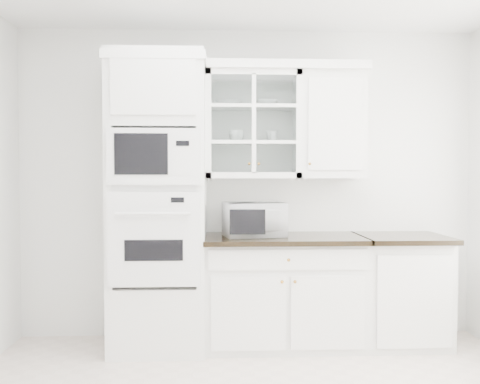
{
  "coord_description": "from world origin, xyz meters",
  "views": [
    {
      "loc": [
        -0.26,
        -2.76,
        1.43
      ],
      "look_at": [
        -0.1,
        1.05,
        1.3
      ],
      "focal_mm": 38.0,
      "sensor_mm": 36.0,
      "label": 1
    }
  ],
  "objects": [
    {
      "name": "room_shell",
      "position": [
        0.0,
        0.43,
        1.78
      ],
      "size": [
        4.0,
        3.5,
        2.7
      ],
      "color": "white",
      "rests_on": "ground"
    },
    {
      "name": "oven_column",
      "position": [
        -0.75,
        1.42,
        1.2
      ],
      "size": [
        0.76,
        0.68,
        2.4
      ],
      "color": "white",
      "rests_on": "ground"
    },
    {
      "name": "base_cabinet_run",
      "position": [
        0.28,
        1.45,
        0.46
      ],
      "size": [
        1.32,
        0.67,
        0.92
      ],
      "color": "white",
      "rests_on": "ground"
    },
    {
      "name": "extra_base_cabinet",
      "position": [
        1.28,
        1.45,
        0.46
      ],
      "size": [
        0.72,
        0.67,
        0.92
      ],
      "color": "white",
      "rests_on": "ground"
    },
    {
      "name": "upper_cabinet_glass",
      "position": [
        0.03,
        1.58,
        1.85
      ],
      "size": [
        0.8,
        0.33,
        0.9
      ],
      "color": "white",
      "rests_on": "room_shell"
    },
    {
      "name": "upper_cabinet_solid",
      "position": [
        0.71,
        1.58,
        1.85
      ],
      "size": [
        0.55,
        0.33,
        0.9
      ],
      "primitive_type": "cube",
      "color": "white",
      "rests_on": "room_shell"
    },
    {
      "name": "crown_molding",
      "position": [
        -0.07,
        1.56,
        2.33
      ],
      "size": [
        2.14,
        0.38,
        0.07
      ],
      "primitive_type": "cube",
      "color": "white",
      "rests_on": "room_shell"
    },
    {
      "name": "countertop_microwave",
      "position": [
        0.03,
        1.43,
        1.06
      ],
      "size": [
        0.55,
        0.48,
        0.28
      ],
      "primitive_type": "imported",
      "rotation": [
        0.0,
        0.0,
        3.32
      ],
      "color": "white",
      "rests_on": "base_cabinet_run"
    },
    {
      "name": "bowl_a",
      "position": [
        -0.17,
        1.6,
        2.04
      ],
      "size": [
        0.28,
        0.28,
        0.05
      ],
      "primitive_type": "imported",
      "rotation": [
        0.0,
        0.0,
        -0.33
      ],
      "color": "white",
      "rests_on": "upper_cabinet_glass"
    },
    {
      "name": "bowl_b",
      "position": [
        0.15,
        1.6,
        2.04
      ],
      "size": [
        0.22,
        0.22,
        0.06
      ],
      "primitive_type": "imported",
      "rotation": [
        0.0,
        0.0,
        0.25
      ],
      "color": "white",
      "rests_on": "upper_cabinet_glass"
    },
    {
      "name": "cup_a",
      "position": [
        -0.11,
        1.6,
        1.76
      ],
      "size": [
        0.15,
        0.15,
        0.1
      ],
      "primitive_type": "imported",
      "rotation": [
        0.0,
        0.0,
        -0.23
      ],
      "color": "white",
      "rests_on": "upper_cabinet_glass"
    },
    {
      "name": "cup_b",
      "position": [
        0.2,
        1.59,
        1.76
      ],
      "size": [
        0.12,
        0.12,
        0.1
      ],
      "primitive_type": "imported",
      "rotation": [
        0.0,
        0.0,
        -0.21
      ],
      "color": "white",
      "rests_on": "upper_cabinet_glass"
    }
  ]
}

